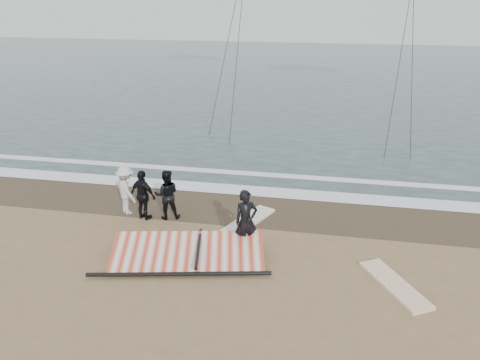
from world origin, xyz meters
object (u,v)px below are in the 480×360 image
object	(u,v)px
board_white	(394,285)
board_cream	(248,221)
sail_rig	(187,252)
man_main	(246,221)

from	to	relation	value
board_white	board_cream	distance (m)	4.92
board_white	sail_rig	xyz separation A→B (m)	(-5.36, 0.27, 0.15)
board_cream	sail_rig	world-z (taller)	sail_rig
board_white	man_main	bearing A→B (deg)	134.67
sail_rig	board_cream	bearing A→B (deg)	62.78
board_cream	board_white	bearing A→B (deg)	-9.02
man_main	board_cream	distance (m)	1.81
board_cream	sail_rig	distance (m)	2.71
man_main	board_white	bearing A→B (deg)	-45.20
sail_rig	board_white	bearing A→B (deg)	-2.87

